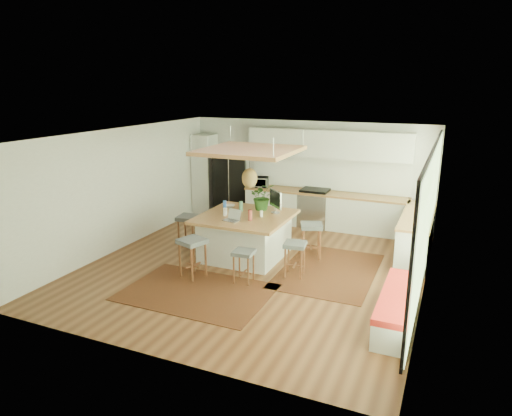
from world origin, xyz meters
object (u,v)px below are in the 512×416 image
at_px(stool_right_back, 311,242).
at_px(laptop, 231,215).
at_px(fridge, 230,183).
at_px(stool_left_side, 189,233).
at_px(stool_near_left, 193,260).
at_px(stool_near_right, 244,265).
at_px(stool_right_front, 295,259).
at_px(island_plant, 262,199).
at_px(island, 245,236).
at_px(monitor, 275,201).
at_px(microwave, 259,181).

relative_size(stool_right_back, laptop, 2.20).
bearing_deg(fridge, stool_left_side, -104.20).
height_order(stool_near_left, stool_near_right, stool_near_left).
bearing_deg(stool_right_front, stool_left_side, 169.09).
distance_m(stool_near_right, stool_right_front, 1.02).
relative_size(stool_right_back, island_plant, 1.27).
height_order(island, laptop, laptop).
xyz_separation_m(fridge, stool_near_left, (1.27, -4.15, -0.57)).
distance_m(monitor, island_plant, 0.38).
bearing_deg(stool_left_side, stool_right_back, 11.36).
bearing_deg(microwave, island, -89.36).
bearing_deg(stool_left_side, stool_right_front, -10.91).
height_order(monitor, microwave, monitor).
distance_m(island, stool_right_back, 1.41).
distance_m(stool_near_right, monitor, 1.85).
bearing_deg(microwave, stool_right_front, -73.13).
bearing_deg(island, stool_near_right, -66.59).
bearing_deg(stool_left_side, island, 1.69).
height_order(fridge, stool_right_back, fridge).
height_order(laptop, microwave, microwave).
relative_size(fridge, island, 0.97).
xyz_separation_m(stool_near_left, stool_right_back, (1.79, 1.89, 0.00)).
bearing_deg(stool_right_back, monitor, -174.39).
relative_size(stool_left_side, island_plant, 1.29).
bearing_deg(island, microwave, 107.06).
bearing_deg(stool_near_left, stool_right_back, 46.52).
height_order(stool_near_left, island_plant, island_plant).
bearing_deg(stool_near_left, laptop, 66.78).
distance_m(island, stool_left_side, 1.39).
bearing_deg(microwave, monitor, -75.72).
bearing_deg(laptop, stool_right_front, 10.53).
xyz_separation_m(stool_near_right, stool_right_front, (0.78, 0.67, 0.00)).
height_order(stool_right_back, laptop, laptop).
relative_size(stool_near_right, stool_left_side, 0.82).
distance_m(stool_left_side, monitor, 2.13).
relative_size(stool_right_back, stool_left_side, 0.99).
xyz_separation_m(island, stool_right_front, (1.31, -0.56, -0.11)).
bearing_deg(stool_near_right, monitor, 90.35).
bearing_deg(stool_near_right, stool_left_side, 148.22).
bearing_deg(island, laptop, -100.25).
bearing_deg(island, stool_right_front, -23.16).
relative_size(stool_near_right, laptop, 1.83).
bearing_deg(fridge, laptop, -84.59).
relative_size(island, stool_left_side, 2.40).
height_order(fridge, microwave, fridge).
bearing_deg(fridge, island_plant, -70.82).
relative_size(fridge, monitor, 3.26).
height_order(stool_near_right, stool_left_side, stool_left_side).
bearing_deg(laptop, fridge, 130.51).
height_order(monitor, island_plant, monitor).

